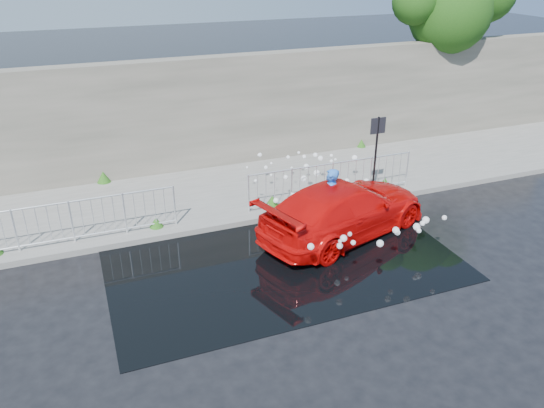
{
  "coord_description": "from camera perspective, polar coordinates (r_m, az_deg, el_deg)",
  "views": [
    {
      "loc": [
        -3.54,
        -8.93,
        6.63
      ],
      "look_at": [
        0.64,
        1.95,
        1.0
      ],
      "focal_mm": 35.0,
      "sensor_mm": 36.0,
      "label": 1
    }
  ],
  "objects": [
    {
      "name": "retaining_wall",
      "position": [
        17.18,
        -8.41,
        9.53
      ],
      "size": [
        30.0,
        0.6,
        3.5
      ],
      "primitive_type": "cube",
      "color": "#535146",
      "rests_on": "pavement"
    },
    {
      "name": "person",
      "position": [
        13.43,
        6.2,
        0.26
      ],
      "size": [
        0.7,
        0.76,
        1.75
      ],
      "primitive_type": "imported",
      "rotation": [
        0.0,
        0.0,
        -2.14
      ],
      "color": "blue",
      "rests_on": "ground"
    },
    {
      "name": "sign_post",
      "position": [
        15.12,
        11.18,
        6.36
      ],
      "size": [
        0.45,
        0.06,
        2.5
      ],
      "color": "black",
      "rests_on": "ground"
    },
    {
      "name": "ground",
      "position": [
        11.67,
        0.51,
        -8.82
      ],
      "size": [
        90.0,
        90.0,
        0.0
      ],
      "primitive_type": "plane",
      "color": "black",
      "rests_on": "ground"
    },
    {
      "name": "tree",
      "position": [
        21.13,
        19.09,
        19.39
      ],
      "size": [
        4.87,
        2.95,
        6.27
      ],
      "color": "#332114",
      "rests_on": "ground"
    },
    {
      "name": "pavement",
      "position": [
        15.8,
        -6.14,
        1.11
      ],
      "size": [
        30.0,
        4.0,
        0.15
      ],
      "primitive_type": "cube",
      "color": "slate",
      "rests_on": "ground"
    },
    {
      "name": "red_car",
      "position": [
        13.5,
        7.79,
        -0.53
      ],
      "size": [
        5.18,
        3.36,
        1.39
      ],
      "primitive_type": "imported",
      "rotation": [
        0.0,
        0.0,
        1.89
      ],
      "color": "red",
      "rests_on": "ground"
    },
    {
      "name": "puddle",
      "position": [
        12.6,
        0.97,
        -5.93
      ],
      "size": [
        8.0,
        5.0,
        0.01
      ],
      "primitive_type": "cube",
      "color": "black",
      "rests_on": "ground"
    },
    {
      "name": "railing_right",
      "position": [
        15.11,
        6.48,
        2.65
      ],
      "size": [
        5.05,
        0.05,
        1.1
      ],
      "color": "silver",
      "rests_on": "pavement"
    },
    {
      "name": "railing_left",
      "position": [
        13.63,
        -20.77,
        -1.65
      ],
      "size": [
        5.05,
        0.05,
        1.1
      ],
      "color": "silver",
      "rests_on": "pavement"
    },
    {
      "name": "water_spray",
      "position": [
        14.2,
        6.99,
        1.14
      ],
      "size": [
        3.75,
        5.71,
        1.08
      ],
      "color": "white",
      "rests_on": "ground"
    },
    {
      "name": "weeds",
      "position": [
        15.25,
        -5.92,
        1.17
      ],
      "size": [
        12.17,
        3.93,
        0.35
      ],
      "color": "#144312",
      "rests_on": "pavement"
    },
    {
      "name": "curb",
      "position": [
        14.06,
        -3.97,
        -2.04
      ],
      "size": [
        30.0,
        0.25,
        0.16
      ],
      "primitive_type": "cube",
      "color": "slate",
      "rests_on": "ground"
    }
  ]
}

